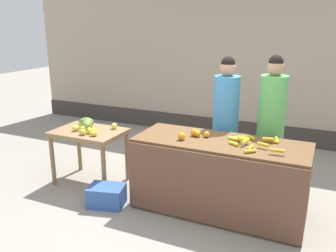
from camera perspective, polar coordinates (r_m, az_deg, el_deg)
ground_plane at (r=4.66m, az=3.51°, el=-12.30°), size 24.00×24.00×0.00m
market_wall_back at (r=7.01m, az=12.78°, el=10.08°), size 9.71×0.23×3.09m
fruit_stall_counter at (r=4.35m, az=8.21°, el=-8.07°), size 2.03×0.81×0.90m
side_table_wooden at (r=5.09m, az=-12.58°, el=-1.90°), size 0.96×0.68×0.78m
banana_bunch_pile at (r=4.15m, az=13.44°, el=-2.48°), size 0.68×0.65×0.07m
orange_pile at (r=4.28m, az=4.13°, el=-1.27°), size 0.32×0.33×0.09m
mango_papaya_pile at (r=5.09m, az=-12.83°, el=0.10°), size 0.59×0.51×0.14m
vendor_woman_blue_shirt at (r=4.81m, az=9.20°, el=0.27°), size 0.34×0.34×1.82m
vendor_woman_green_shirt at (r=4.73m, az=16.17°, el=-0.20°), size 0.34×0.34×1.86m
produce_crate at (r=4.62m, az=-9.83°, el=-10.99°), size 0.51×0.42×0.26m
produce_sack at (r=5.55m, az=-0.91°, el=-4.13°), size 0.47×0.46×0.59m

